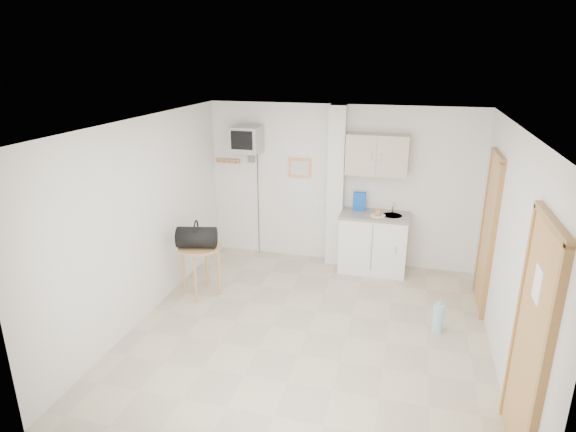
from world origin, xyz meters
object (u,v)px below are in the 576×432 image
(round_table, at_px, (200,253))
(duffel_bag, at_px, (197,237))
(water_bottle, at_px, (438,318))
(crt_television, at_px, (247,140))

(round_table, xyz_separation_m, duffel_bag, (-0.01, -0.05, 0.25))
(water_bottle, bearing_deg, duffel_bag, 177.78)
(crt_television, height_order, water_bottle, crt_television)
(round_table, distance_m, duffel_bag, 0.26)
(round_table, relative_size, water_bottle, 1.78)
(duffel_bag, bearing_deg, round_table, 63.66)
(round_table, bearing_deg, water_bottle, -3.09)
(duffel_bag, bearing_deg, crt_television, 69.61)
(duffel_bag, bearing_deg, water_bottle, -14.54)
(crt_television, relative_size, duffel_bag, 3.78)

